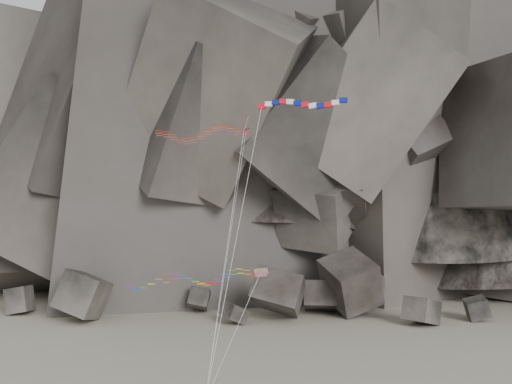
# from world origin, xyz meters

# --- Properties ---
(headland) EXTENTS (110.00, 70.00, 84.00)m
(headland) POSITION_xyz_m (0.00, 70.00, 42.00)
(headland) COLOR #574F47
(headland) RESTS_ON ground
(boulder_field) EXTENTS (72.17, 20.07, 10.42)m
(boulder_field) POSITION_xyz_m (3.03, 34.70, 2.44)
(boulder_field) COLOR #47423F
(boulder_field) RESTS_ON ground
(delta_kite) EXTENTS (10.51, 14.58, 23.51)m
(delta_kite) POSITION_xyz_m (-5.80, 4.91, 23.53)
(delta_kite) COLOR red
(delta_kite) RESTS_ON ground
(banner_kite) EXTENTS (11.20, 10.73, 24.33)m
(banner_kite) POSITION_xyz_m (4.79, 0.18, 25.26)
(banner_kite) COLOR red
(banner_kite) RESTS_ON ground
(parafoil_kite) EXTENTS (13.50, 10.56, 8.91)m
(parafoil_kite) POSITION_xyz_m (-5.45, 1.08, 9.52)
(parafoil_kite) COLOR yellow
(parafoil_kite) RESTS_ON ground
(pennant_kite) EXTENTS (1.91, 13.25, 21.90)m
(pennant_kite) POSITION_xyz_m (-1.10, 0.18, 16.94)
(pennant_kite) COLOR red
(pennant_kite) RESTS_ON ground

